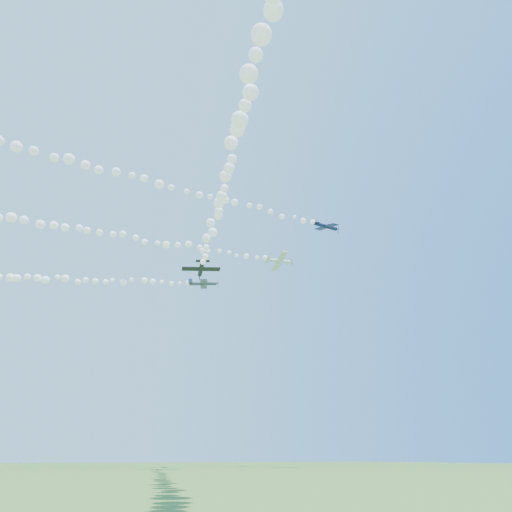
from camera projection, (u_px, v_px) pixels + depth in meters
name	position (u px, v px, depth m)	size (l,w,h in m)	color
ground	(219.00, 469.00, 85.73)	(260.00, 260.00, 0.00)	#29511E
plane_white	(279.00, 261.00, 117.62)	(8.23, 8.22, 2.69)	silver
smoke_trail_white	(112.00, 235.00, 103.02)	(83.29, 4.82, 3.35)	white
plane_navy	(326.00, 226.00, 104.59)	(7.73, 7.83, 2.66)	#0E153E
smoke_trail_navy	(138.00, 178.00, 86.07)	(86.78, 8.50, 3.00)	white
plane_grey	(204.00, 284.00, 105.69)	(7.69, 8.13, 2.06)	#34394C
smoke_trail_grey	(28.00, 278.00, 101.57)	(75.46, 24.40, 3.40)	white
plane_black	(201.00, 268.00, 85.72)	(7.81, 7.34, 2.75)	black
smoke_trail_black	(233.00, 147.00, 51.80)	(15.00, 71.10, 2.98)	white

